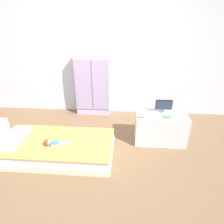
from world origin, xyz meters
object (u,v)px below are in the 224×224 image
(wardrobe, at_px, (93,85))
(book_green, at_px, (167,117))
(bed, at_px, (57,147))
(tv_monitor, at_px, (164,105))
(rocking_horse_toy, at_px, (142,115))
(doll, at_px, (52,143))
(tv_stand, at_px, (160,128))

(wardrobe, height_order, book_green, wardrobe)
(bed, xyz_separation_m, book_green, (1.79, 0.40, 0.42))
(wardrobe, xyz_separation_m, tv_monitor, (1.39, -0.95, -0.01))
(wardrobe, height_order, tv_monitor, wardrobe)
(wardrobe, distance_m, book_green, 1.83)
(rocking_horse_toy, xyz_separation_m, book_green, (0.42, 0.05, -0.05))
(doll, height_order, tv_monitor, tv_monitor)
(doll, xyz_separation_m, tv_stand, (1.75, 0.60, -0.01))
(rocking_horse_toy, bearing_deg, wardrobe, 130.61)
(bed, height_order, doll, doll)
(doll, height_order, tv_stand, tv_stand)
(bed, bearing_deg, tv_monitor, 18.40)
(bed, distance_m, tv_stand, 1.80)
(doll, distance_m, rocking_horse_toy, 1.51)
(tv_stand, distance_m, rocking_horse_toy, 0.50)
(rocking_horse_toy, bearing_deg, tv_stand, 23.34)
(tv_stand, xyz_separation_m, rocking_horse_toy, (-0.35, -0.15, 0.32))
(tv_stand, bearing_deg, wardrobe, 142.97)
(bed, distance_m, rocking_horse_toy, 1.49)
(bed, height_order, book_green, book_green)
(bed, xyz_separation_m, wardrobe, (0.36, 1.53, 0.56))
(doll, height_order, wardrobe, wardrobe)
(tv_monitor, bearing_deg, book_green, -78.05)
(tv_stand, xyz_separation_m, tv_monitor, (0.03, 0.08, 0.41))
(doll, relative_size, tv_monitor, 1.38)
(doll, xyz_separation_m, rocking_horse_toy, (1.40, 0.45, 0.31))
(doll, distance_m, tv_monitor, 1.95)
(bed, height_order, tv_monitor, tv_monitor)
(wardrobe, distance_m, tv_stand, 1.76)
(bed, xyz_separation_m, doll, (-0.03, -0.10, 0.16))
(tv_stand, height_order, rocking_horse_toy, rocking_horse_toy)
(bed, relative_size, wardrobe, 1.34)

